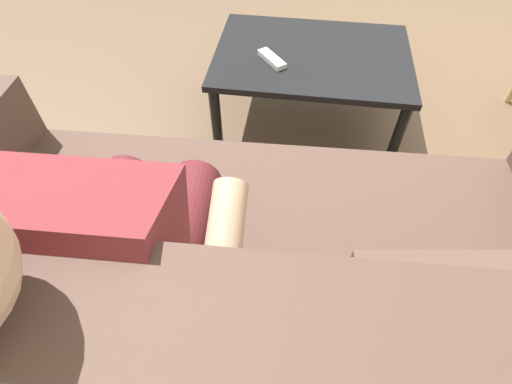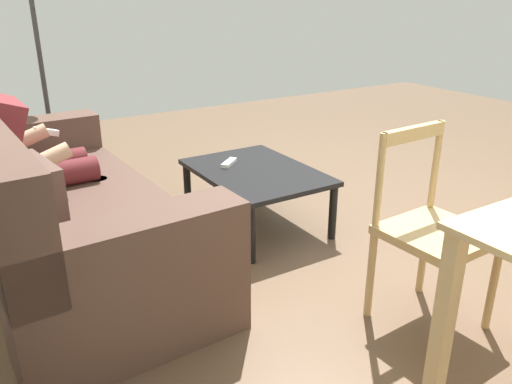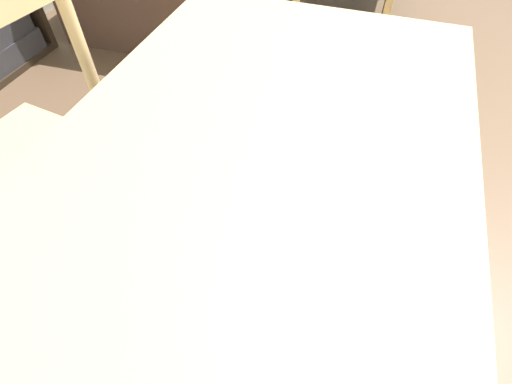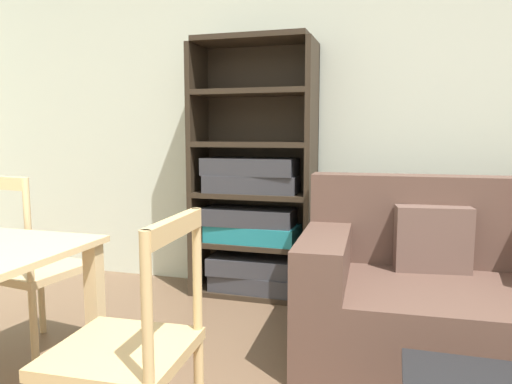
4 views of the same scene
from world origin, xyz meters
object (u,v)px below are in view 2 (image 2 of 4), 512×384
object	(u,v)px
couch	(55,214)
tv_remote	(229,163)
person_lounging	(20,156)
dining_chair_facing_couch	(432,232)
coffee_table	(256,177)

from	to	relation	value
couch	tv_remote	size ratio (longest dim) A/B	13.04
tv_remote	couch	bearing A→B (deg)	54.44
couch	person_lounging	bearing A→B (deg)	15.80
dining_chair_facing_couch	person_lounging	bearing A→B (deg)	39.47
person_lounging	tv_remote	world-z (taller)	person_lounging
couch	tv_remote	bearing A→B (deg)	-85.75
person_lounging	coffee_table	bearing A→B (deg)	-107.95
tv_remote	dining_chair_facing_couch	size ratio (longest dim) A/B	0.19
person_lounging	coffee_table	size ratio (longest dim) A/B	1.22
person_lounging	couch	bearing A→B (deg)	-164.20
couch	tv_remote	distance (m)	1.13
couch	coffee_table	distance (m)	1.23
couch	dining_chair_facing_couch	size ratio (longest dim) A/B	2.46
coffee_table	dining_chair_facing_couch	size ratio (longest dim) A/B	1.04
tv_remote	dining_chair_facing_couch	distance (m)	1.51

